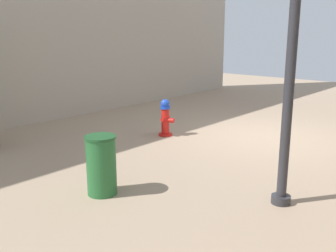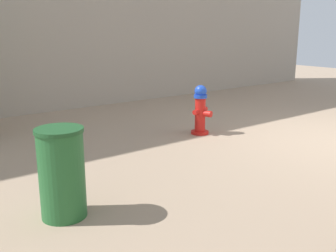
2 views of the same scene
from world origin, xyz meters
name	(u,v)px [view 2 (image 2 of 2)]	position (x,y,z in m)	size (l,w,h in m)	color
fire_hydrant	(200,110)	(1.83, 1.49, 0.44)	(0.39, 0.42, 0.89)	red
trash_bin	(62,173)	(0.27, 4.73, 0.46)	(0.48, 0.48, 0.92)	#266633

